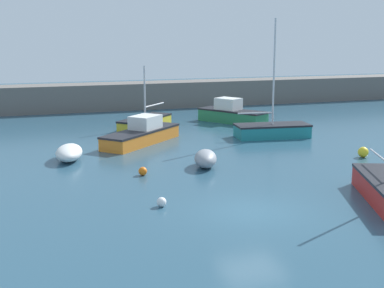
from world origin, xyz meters
TOP-DOWN VIEW (x-y plane):
  - ground_plane at (0.00, 0.00)m, footprint 120.00×120.00m
  - harbor_breakwater at (0.00, 30.21)m, footprint 65.66×3.09m
  - rowboat_white_midwater at (-5.90, 10.95)m, footprint 1.97×3.10m
  - sailboat_tall_mast at (7.56, 13.41)m, footprint 5.09×2.47m
  - fishing_dinghy_green at (0.64, 7.20)m, footprint 1.83×2.45m
  - motorboat_with_cabin at (7.32, 19.89)m, footprint 4.45×5.65m
  - motorboat_grey_hull at (-1.07, 14.24)m, footprint 5.94×5.72m
  - sailboat_short_mast at (0.43, 19.73)m, footprint 4.82×4.99m
  - mooring_buoy_white at (-3.21, 1.67)m, footprint 0.39×0.39m
  - mooring_buoy_orange at (-2.82, 6.60)m, footprint 0.42×0.42m
  - mooring_buoy_yellow at (9.73, 6.54)m, footprint 0.59×0.59m

SIDE VIEW (x-z plane):
  - ground_plane at x=0.00m, z-range -0.20..0.00m
  - mooring_buoy_white at x=-3.21m, z-range 0.00..0.39m
  - mooring_buoy_orange at x=-2.82m, z-range 0.00..0.42m
  - mooring_buoy_yellow at x=9.73m, z-range 0.00..0.59m
  - sailboat_short_mast at x=0.43m, z-range -1.84..2.67m
  - rowboat_white_midwater at x=-5.90m, z-range 0.00..0.85m
  - fishing_dinghy_green at x=0.64m, z-range 0.00..0.89m
  - sailboat_tall_mast at x=7.56m, z-range -3.37..4.36m
  - motorboat_grey_hull at x=-1.07m, z-range -0.25..1.45m
  - motorboat_with_cabin at x=7.32m, z-range -0.26..1.61m
  - harbor_breakwater at x=0.00m, z-range 0.00..2.35m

